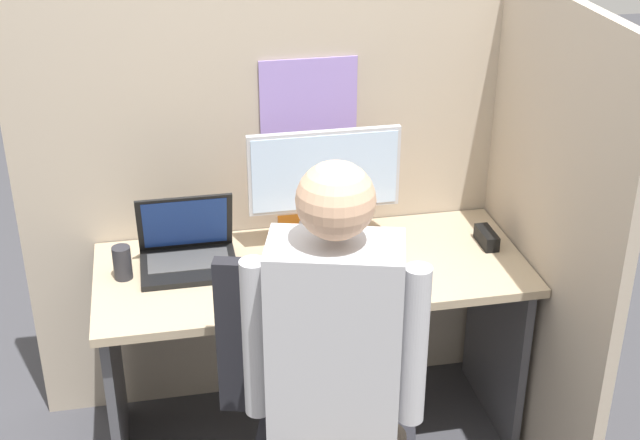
# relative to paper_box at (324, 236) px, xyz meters

# --- Properties ---
(cubicle_panel_back) EXTENTS (1.96, 0.05, 1.62)m
(cubicle_panel_back) POSITION_rel_paper_box_xyz_m (-0.07, 0.19, 0.06)
(cubicle_panel_back) COLOR tan
(cubicle_panel_back) RESTS_ON ground
(cubicle_panel_right) EXTENTS (0.04, 1.23, 1.62)m
(cubicle_panel_right) POSITION_rel_paper_box_xyz_m (0.68, -0.20, 0.06)
(cubicle_panel_right) COLOR tan
(cubicle_panel_right) RESTS_ON ground
(desk) EXTENTS (1.46, 0.61, 0.72)m
(desk) POSITION_rel_paper_box_xyz_m (-0.07, -0.14, -0.21)
(desk) COLOR tan
(desk) RESTS_ON ground
(paper_box) EXTENTS (0.30, 0.23, 0.07)m
(paper_box) POSITION_rel_paper_box_xyz_m (0.00, 0.00, 0.00)
(paper_box) COLOR orange
(paper_box) RESTS_ON desk
(monitor) EXTENTS (0.53, 0.18, 0.36)m
(monitor) POSITION_rel_paper_box_xyz_m (-0.00, 0.00, 0.23)
(monitor) COLOR #B2B2B7
(monitor) RESTS_ON paper_box
(laptop) EXTENTS (0.32, 0.25, 0.25)m
(laptop) POSITION_rel_paper_box_xyz_m (-0.48, -0.05, 0.01)
(laptop) COLOR black
(laptop) RESTS_ON desk
(mouse) EXTENTS (0.07, 0.04, 0.04)m
(mouse) POSITION_rel_paper_box_xyz_m (-0.23, -0.23, -0.02)
(mouse) COLOR silver
(mouse) RESTS_ON desk
(stapler) EXTENTS (0.05, 0.13, 0.05)m
(stapler) POSITION_rel_paper_box_xyz_m (0.56, -0.11, -0.01)
(stapler) COLOR black
(stapler) RESTS_ON desk
(carrot_toy) EXTENTS (0.04, 0.11, 0.04)m
(carrot_toy) POSITION_rel_paper_box_xyz_m (0.16, -0.29, -0.01)
(carrot_toy) COLOR orange
(carrot_toy) RESTS_ON desk
(office_chair) EXTENTS (0.57, 0.62, 1.00)m
(office_chair) POSITION_rel_paper_box_xyz_m (-0.17, -0.76, -0.22)
(office_chair) COLOR black
(office_chair) RESTS_ON ground
(person) EXTENTS (0.46, 0.46, 1.40)m
(person) POSITION_rel_paper_box_xyz_m (-0.13, -0.90, 0.07)
(person) COLOR brown
(person) RESTS_ON ground
(pen_cup) EXTENTS (0.06, 0.06, 0.11)m
(pen_cup) POSITION_rel_paper_box_xyz_m (-0.70, -0.10, 0.02)
(pen_cup) COLOR #28282D
(pen_cup) RESTS_ON desk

